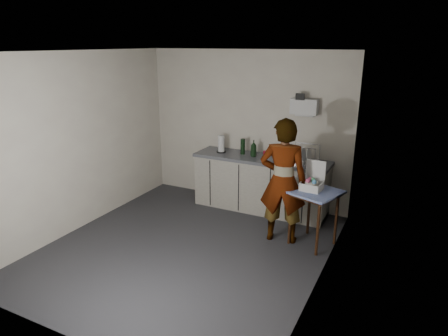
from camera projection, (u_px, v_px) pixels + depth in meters
The scene contains 15 objects.
ground at pixel (187, 248), 5.49m from camera, with size 4.00×4.00×0.00m, color #25262A.
wall_back at pixel (246, 128), 6.80m from camera, with size 3.60×0.02×2.60m, color beige.
wall_right at pixel (324, 177), 4.34m from camera, with size 0.02×4.00×2.60m, color beige.
wall_left at pixel (81, 142), 5.87m from camera, with size 0.02×4.00×2.60m, color beige.
ceiling at pixel (181, 52), 4.71m from camera, with size 3.60×4.00×0.01m, color white.
kitchen_counter at pixel (261, 185), 6.64m from camera, with size 2.24×0.62×0.91m.
wall_shelf at pixel (304, 107), 6.18m from camera, with size 0.42×0.18×0.37m.
side_table at pixel (315, 198), 5.40m from camera, with size 0.78×0.78×0.79m.
standing_man at pixel (283, 181), 5.47m from camera, with size 0.64×0.42×1.76m, color #B2A593.
soap_bottle at pixel (254, 148), 6.52m from camera, with size 0.10×0.11×0.27m, color black.
soda_can at pixel (265, 154), 6.49m from camera, with size 0.06×0.06×0.11m, color red.
dark_bottle at pixel (243, 146), 6.66m from camera, with size 0.08×0.08×0.26m, color black.
paper_towel at pixel (221, 144), 6.77m from camera, with size 0.16×0.16×0.29m.
dish_rack at pixel (304, 159), 6.15m from camera, with size 0.43×0.32×0.30m.
bakery_box at pixel (312, 183), 5.41m from camera, with size 0.29×0.30×0.38m.
Camera 1 is at (2.65, -4.16, 2.70)m, focal length 32.00 mm.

